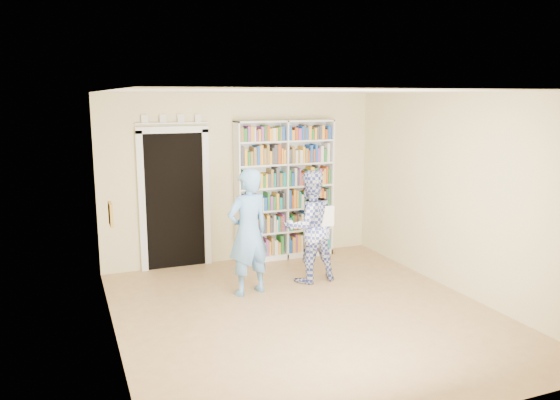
# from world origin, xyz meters

# --- Properties ---
(floor) EXTENTS (5.00, 5.00, 0.00)m
(floor) POSITION_xyz_m (0.00, 0.00, 0.00)
(floor) COLOR #A0724D
(floor) RESTS_ON ground
(ceiling) EXTENTS (5.00, 5.00, 0.00)m
(ceiling) POSITION_xyz_m (0.00, 0.00, 2.70)
(ceiling) COLOR white
(ceiling) RESTS_ON wall_back
(wall_back) EXTENTS (4.50, 0.00, 4.50)m
(wall_back) POSITION_xyz_m (0.00, 2.50, 1.35)
(wall_back) COLOR beige
(wall_back) RESTS_ON floor
(wall_left) EXTENTS (0.00, 5.00, 5.00)m
(wall_left) POSITION_xyz_m (-2.25, 0.00, 1.35)
(wall_left) COLOR beige
(wall_left) RESTS_ON floor
(wall_right) EXTENTS (0.00, 5.00, 5.00)m
(wall_right) POSITION_xyz_m (2.25, 0.00, 1.35)
(wall_right) COLOR beige
(wall_right) RESTS_ON floor
(bookshelf) EXTENTS (1.65, 0.31, 2.27)m
(bookshelf) POSITION_xyz_m (0.68, 2.34, 1.15)
(bookshelf) COLOR white
(bookshelf) RESTS_ON floor
(doorway) EXTENTS (1.10, 0.08, 2.43)m
(doorway) POSITION_xyz_m (-1.10, 2.48, 1.18)
(doorway) COLOR black
(doorway) RESTS_ON floor
(wall_art) EXTENTS (0.03, 0.25, 0.25)m
(wall_art) POSITION_xyz_m (-2.23, 0.20, 1.40)
(wall_art) COLOR brown
(wall_art) RESTS_ON wall_left
(man_blue) EXTENTS (0.71, 0.55, 1.72)m
(man_blue) POSITION_xyz_m (-0.43, 0.93, 0.86)
(man_blue) COLOR #629BDB
(man_blue) RESTS_ON floor
(man_plaid) EXTENTS (0.83, 0.66, 1.62)m
(man_plaid) POSITION_xyz_m (0.55, 1.11, 0.81)
(man_plaid) COLOR #323F99
(man_plaid) RESTS_ON floor
(paper_sheet) EXTENTS (0.21, 0.02, 0.29)m
(paper_sheet) POSITION_xyz_m (0.73, 0.89, 0.99)
(paper_sheet) COLOR white
(paper_sheet) RESTS_ON man_plaid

